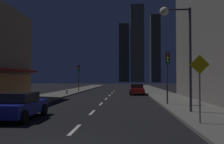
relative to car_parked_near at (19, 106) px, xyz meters
The scene contains 14 objects.
ground_plane 26.62m from the car_parked_near, 82.22° to the left, with size 78.00×136.00×0.10m, color black.
sidewalk_right 28.42m from the car_parked_near, 68.10° to the left, with size 4.00×76.00×0.15m, color #605E59.
sidewalk_left 26.59m from the car_parked_near, 97.35° to the left, with size 4.00×76.00×0.15m, color #605E59.
lane_marking_center 11.19m from the car_parked_near, 71.18° to the left, with size 0.16×38.60×0.01m.
skyscraper_distant_tall 150.03m from the car_parked_near, 88.45° to the left, with size 6.76×7.39×39.07m, color #403D30.
skyscraper_distant_mid 149.97m from the car_parked_near, 85.02° to the left, with size 8.81×8.25×51.33m, color #615C49.
skyscraper_distant_short 132.62m from the car_parked_near, 80.06° to the left, with size 5.54×7.47×39.65m, color #4C4839.
car_parked_near is the anchor object (origin of this frame).
car_parked_far 21.44m from the car_parked_near, 70.37° to the left, with size 1.98×4.24×1.45m.
fire_hydrant_far_left 19.36m from the car_parked_near, 96.82° to the left, with size 0.42×0.30×0.65m.
traffic_light_near_right 11.59m from the car_parked_near, 36.53° to the left, with size 0.32×0.48×4.20m.
traffic_light_far_left 25.47m from the car_parked_near, 94.30° to the left, with size 0.32×0.48×4.20m.
street_lamp_right 10.27m from the car_parked_near, 15.53° to the left, with size 1.96×0.56×6.58m.
pedestrian_crossing_sign 9.39m from the car_parked_near, ahead, with size 0.91×0.08×3.15m.
Camera 1 is at (2.23, -6.98, 2.20)m, focal length 38.24 mm.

